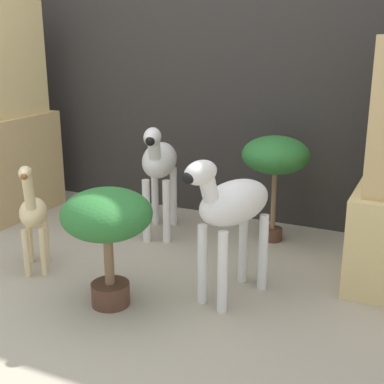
{
  "coord_description": "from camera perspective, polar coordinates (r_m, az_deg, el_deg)",
  "views": [
    {
      "loc": [
        1.39,
        -1.69,
        1.22
      ],
      "look_at": [
        0.23,
        0.78,
        0.39
      ],
      "focal_mm": 50.0,
      "sensor_mm": 36.0,
      "label": 1
    }
  ],
  "objects": [
    {
      "name": "ground_plane",
      "position": [
        2.5,
        -12.83,
        -12.76
      ],
      "size": [
        14.0,
        14.0,
        0.0
      ],
      "primitive_type": "plane",
      "color": "#9E937F"
    },
    {
      "name": "wall_back",
      "position": [
        3.58,
        2.27,
        14.95
      ],
      "size": [
        6.4,
        0.08,
        2.2
      ],
      "color": "#2D2B28",
      "rests_on": "ground_plane"
    },
    {
      "name": "zebra_right",
      "position": [
        2.43,
        4.2,
        -1.65
      ],
      "size": [
        0.33,
        0.56,
        0.71
      ],
      "color": "silver",
      "rests_on": "ground_plane"
    },
    {
      "name": "zebra_left",
      "position": [
        3.22,
        -3.54,
        3.02
      ],
      "size": [
        0.33,
        0.56,
        0.71
      ],
      "color": "silver",
      "rests_on": "ground_plane"
    },
    {
      "name": "giraffe_figurine",
      "position": [
        2.87,
        -16.62,
        -2.18
      ],
      "size": [
        0.3,
        0.36,
        0.61
      ],
      "color": "beige",
      "rests_on": "ground_plane"
    },
    {
      "name": "potted_palm_front",
      "position": [
        2.4,
        -9.05,
        -3.1
      ],
      "size": [
        0.41,
        0.41,
        0.56
      ],
      "color": "#513323",
      "rests_on": "ground_plane"
    },
    {
      "name": "potted_palm_back",
      "position": [
        3.14,
        8.91,
        3.63
      ],
      "size": [
        0.39,
        0.39,
        0.64
      ],
      "color": "#513323",
      "rests_on": "ground_plane"
    }
  ]
}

